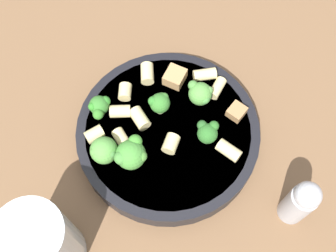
% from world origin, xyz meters
% --- Properties ---
extents(ground_plane, '(2.00, 2.00, 0.00)m').
position_xyz_m(ground_plane, '(0.00, 0.00, 0.00)').
color(ground_plane, brown).
extents(pasta_bowl, '(0.23, 0.23, 0.03)m').
position_xyz_m(pasta_bowl, '(0.00, 0.00, 0.02)').
color(pasta_bowl, black).
rests_on(pasta_bowl, ground_plane).
extents(broccoli_floret_0, '(0.03, 0.03, 0.04)m').
position_xyz_m(broccoli_floret_0, '(0.05, -0.07, 0.05)').
color(broccoli_floret_0, '#93B766').
rests_on(broccoli_floret_0, pasta_bowl).
extents(broccoli_floret_1, '(0.03, 0.03, 0.03)m').
position_xyz_m(broccoli_floret_1, '(-0.05, 0.04, 0.05)').
color(broccoli_floret_1, '#93B766').
rests_on(broccoli_floret_1, pasta_bowl).
extents(broccoli_floret_2, '(0.03, 0.03, 0.03)m').
position_xyz_m(broccoli_floret_2, '(-0.03, -0.01, 0.05)').
color(broccoli_floret_2, '#9EC175').
rests_on(broccoli_floret_2, pasta_bowl).
extents(broccoli_floret_3, '(0.04, 0.04, 0.04)m').
position_xyz_m(broccoli_floret_3, '(0.05, -0.04, 0.06)').
color(broccoli_floret_3, '#84AD60').
rests_on(broccoli_floret_3, pasta_bowl).
extents(broccoli_floret_4, '(0.03, 0.03, 0.03)m').
position_xyz_m(broccoli_floret_4, '(0.01, 0.05, 0.05)').
color(broccoli_floret_4, '#84AD60').
rests_on(broccoli_floret_4, pasta_bowl).
extents(broccoli_floret_5, '(0.03, 0.03, 0.03)m').
position_xyz_m(broccoli_floret_5, '(-0.01, -0.09, 0.05)').
color(broccoli_floret_5, '#9EC175').
rests_on(broccoli_floret_5, pasta_bowl).
extents(rigatoni_0, '(0.02, 0.02, 0.02)m').
position_xyz_m(rigatoni_0, '(-0.04, -0.06, 0.04)').
color(rigatoni_0, beige).
rests_on(rigatoni_0, pasta_bowl).
extents(rigatoni_1, '(0.02, 0.03, 0.02)m').
position_xyz_m(rigatoni_1, '(-0.08, 0.04, 0.04)').
color(rigatoni_1, beige).
rests_on(rigatoni_1, pasta_bowl).
extents(rigatoni_2, '(0.03, 0.02, 0.02)m').
position_xyz_m(rigatoni_2, '(0.02, 0.01, 0.04)').
color(rigatoni_2, beige).
rests_on(rigatoni_2, pasta_bowl).
extents(rigatoni_3, '(0.03, 0.02, 0.02)m').
position_xyz_m(rigatoni_3, '(-0.07, -0.04, 0.04)').
color(rigatoni_3, beige).
rests_on(rigatoni_3, pasta_bowl).
extents(rigatoni_4, '(0.03, 0.03, 0.02)m').
position_xyz_m(rigatoni_4, '(0.02, -0.09, 0.04)').
color(rigatoni_4, beige).
rests_on(rigatoni_4, pasta_bowl).
extents(rigatoni_5, '(0.03, 0.03, 0.02)m').
position_xyz_m(rigatoni_5, '(0.02, -0.05, 0.04)').
color(rigatoni_5, beige).
rests_on(rigatoni_5, pasta_bowl).
extents(rigatoni_6, '(0.03, 0.03, 0.02)m').
position_xyz_m(rigatoni_6, '(-0.01, -0.04, 0.04)').
color(rigatoni_6, beige).
rests_on(rigatoni_6, pasta_bowl).
extents(rigatoni_7, '(0.02, 0.03, 0.02)m').
position_xyz_m(rigatoni_7, '(-0.01, -0.06, 0.04)').
color(rigatoni_7, beige).
rests_on(rigatoni_7, pasta_bowl).
extents(rigatoni_8, '(0.03, 0.03, 0.02)m').
position_xyz_m(rigatoni_8, '(0.02, 0.08, 0.04)').
color(rigatoni_8, beige).
rests_on(rigatoni_8, pasta_bowl).
extents(rigatoni_9, '(0.03, 0.02, 0.01)m').
position_xyz_m(rigatoni_9, '(-0.06, 0.06, 0.04)').
color(rigatoni_9, beige).
rests_on(rigatoni_9, pasta_bowl).
extents(chicken_chunk_0, '(0.03, 0.03, 0.02)m').
position_xyz_m(chicken_chunk_0, '(-0.07, 0.00, 0.04)').
color(chicken_chunk_0, tan).
rests_on(chicken_chunk_0, pasta_bowl).
extents(chicken_chunk_1, '(0.03, 0.03, 0.01)m').
position_xyz_m(chicken_chunk_1, '(-0.03, 0.08, 0.04)').
color(chicken_chunk_1, '#A87A4C').
rests_on(chicken_chunk_1, pasta_bowl).
extents(drinking_glass, '(0.07, 0.07, 0.12)m').
position_xyz_m(drinking_glass, '(0.16, -0.11, 0.05)').
color(drinking_glass, silver).
rests_on(drinking_glass, ground_plane).
extents(pepper_shaker, '(0.03, 0.03, 0.09)m').
position_xyz_m(pepper_shaker, '(0.08, 0.16, 0.04)').
color(pepper_shaker, '#B2B2B7').
rests_on(pepper_shaker, ground_plane).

